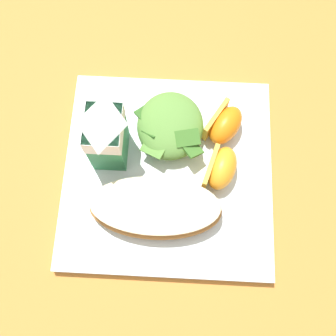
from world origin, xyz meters
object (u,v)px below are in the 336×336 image
object	(u,v)px
white_plate	(168,172)
milk_carton	(106,134)
green_salad_pile	(171,126)
orange_wedge_middle	(224,125)
orange_wedge_front	(221,169)
cheesy_pizza_bread	(155,208)

from	to	relation	value
white_plate	milk_carton	size ratio (longest dim) A/B	2.55
green_salad_pile	orange_wedge_middle	xyz separation A→B (m)	(0.01, -0.07, -0.00)
orange_wedge_front	orange_wedge_middle	size ratio (longest dim) A/B	0.97
milk_carton	orange_wedge_front	bearing A→B (deg)	-99.69
orange_wedge_front	orange_wedge_middle	distance (m)	0.06
green_salad_pile	orange_wedge_front	world-z (taller)	same
white_plate	orange_wedge_middle	distance (m)	0.10
orange_wedge_middle	orange_wedge_front	bearing A→B (deg)	175.74
green_salad_pile	orange_wedge_middle	size ratio (longest dim) A/B	1.48
cheesy_pizza_bread	orange_wedge_middle	bearing A→B (deg)	-36.03
cheesy_pizza_bread	orange_wedge_middle	world-z (taller)	orange_wedge_middle
milk_carton	green_salad_pile	bearing A→B (deg)	-67.58
milk_carton	cheesy_pizza_bread	bearing A→B (deg)	-141.13
white_plate	orange_wedge_front	bearing A→B (deg)	-90.73
milk_carton	orange_wedge_front	distance (m)	0.15
green_salad_pile	cheesy_pizza_bread	bearing A→B (deg)	173.01
milk_carton	orange_wedge_front	xyz separation A→B (m)	(-0.03, -0.15, -0.04)
orange_wedge_middle	white_plate	bearing A→B (deg)	130.33
green_salad_pile	orange_wedge_middle	world-z (taller)	same
cheesy_pizza_bread	green_salad_pile	distance (m)	0.11
white_plate	orange_wedge_front	xyz separation A→B (m)	(-0.00, -0.07, 0.03)
white_plate	green_salad_pile	distance (m)	0.06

